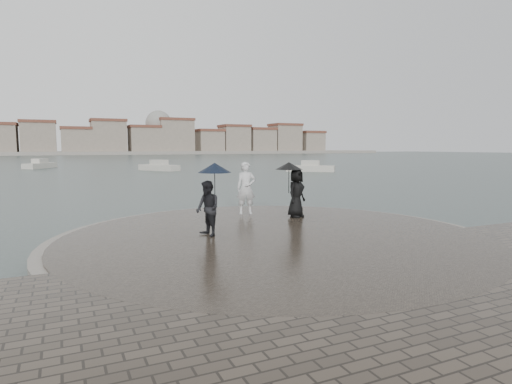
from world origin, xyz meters
name	(u,v)px	position (x,y,z in m)	size (l,w,h in m)	color
ground	(350,282)	(0.00, 0.00, 0.00)	(400.00, 400.00, 0.00)	#2B3835
kerb_ring	(275,241)	(0.00, 3.50, 0.16)	(12.50, 12.50, 0.32)	gray
quay_tip	(275,241)	(0.00, 3.50, 0.18)	(11.90, 11.90, 0.36)	#2D261E
statue	(246,188)	(0.74, 7.30, 1.33)	(0.70, 0.46, 1.93)	silver
visitor_left	(210,198)	(-1.74, 4.12, 1.44)	(1.08, 1.00, 2.04)	black
visitor_right	(294,187)	(2.01, 5.92, 1.45)	(1.23, 1.03, 1.95)	black
far_skyline	(57,139)	(-6.29, 160.71, 5.61)	(260.00, 20.00, 37.00)	gray
boats	(124,169)	(0.88, 42.30, 0.38)	(40.95, 28.10, 1.50)	beige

